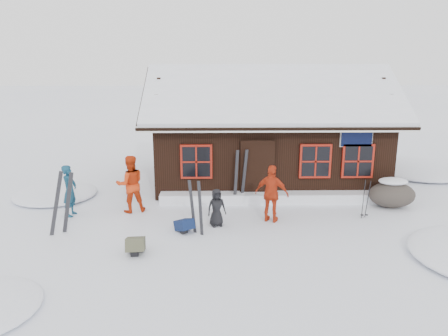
% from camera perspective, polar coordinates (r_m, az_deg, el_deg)
% --- Properties ---
extents(ground, '(120.00, 120.00, 0.00)m').
position_cam_1_polar(ground, '(12.35, 1.11, -7.94)').
color(ground, white).
rests_on(ground, ground).
extents(mountain_hut, '(8.90, 6.09, 4.42)m').
position_cam_1_polar(mountain_hut, '(16.80, 5.67, 3.67)').
color(mountain_hut, black).
rests_on(mountain_hut, ground).
extents(snow_drift, '(7.60, 0.60, 0.35)m').
position_cam_1_polar(snow_drift, '(14.52, 6.73, -3.81)').
color(snow_drift, white).
rests_on(snow_drift, ground).
extents(snow_mounds, '(20.60, 13.20, 0.48)m').
position_cam_1_polar(snow_mounds, '(14.24, 7.53, -4.96)').
color(snow_mounds, white).
rests_on(snow_mounds, ground).
extents(skier_teal, '(0.42, 0.60, 1.57)m').
position_cam_1_polar(skier_teal, '(13.87, -19.50, -2.80)').
color(skier_teal, navy).
rests_on(skier_teal, ground).
extents(skier_orange_left, '(1.04, 0.93, 1.78)m').
position_cam_1_polar(skier_orange_left, '(13.68, -12.14, -2.05)').
color(skier_orange_left, red).
rests_on(skier_orange_left, ground).
extents(skier_orange_right, '(1.07, 0.77, 1.69)m').
position_cam_1_polar(skier_orange_right, '(12.67, 6.27, -3.36)').
color(skier_orange_right, '#B82F12').
rests_on(skier_orange_right, ground).
extents(skier_crouched, '(0.61, 0.49, 1.09)m').
position_cam_1_polar(skier_crouched, '(12.37, -0.98, -5.19)').
color(skier_crouched, black).
rests_on(skier_crouched, ground).
extents(boulder, '(1.47, 1.10, 0.85)m').
position_cam_1_polar(boulder, '(14.93, 21.08, -3.15)').
color(boulder, '#433C35').
rests_on(boulder, ground).
extents(ski_pair_left, '(0.77, 0.27, 1.79)m').
position_cam_1_polar(ski_pair_left, '(12.53, -20.40, -4.36)').
color(ski_pair_left, black).
rests_on(ski_pair_left, ground).
extents(ski_pair_mid, '(0.41, 0.24, 1.54)m').
position_cam_1_polar(ski_pair_mid, '(11.82, -3.64, -5.28)').
color(ski_pair_mid, black).
rests_on(ski_pair_mid, ground).
extents(ski_pair_right, '(0.50, 0.27, 1.83)m').
position_cam_1_polar(ski_pair_right, '(14.16, 2.11, -1.27)').
color(ski_pair_right, black).
rests_on(ski_pair_right, ground).
extents(ski_poles, '(0.21, 0.11, 1.20)m').
position_cam_1_polar(ski_poles, '(13.64, 18.00, -3.96)').
color(ski_poles, black).
rests_on(ski_poles, ground).
extents(backpack_blue, '(0.61, 0.65, 0.28)m').
position_cam_1_polar(backpack_blue, '(12.14, -5.20, -7.69)').
color(backpack_blue, '#0F1C41').
rests_on(backpack_blue, ground).
extents(backpack_olive, '(0.50, 0.63, 0.32)m').
position_cam_1_polar(backpack_olive, '(11.07, -11.46, -10.10)').
color(backpack_olive, '#474833').
rests_on(backpack_olive, ground).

